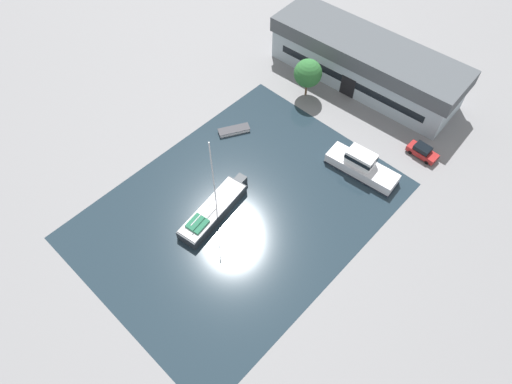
# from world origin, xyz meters

# --- Properties ---
(ground_plane) EXTENTS (440.00, 440.00, 0.00)m
(ground_plane) POSITION_xyz_m (0.00, 0.00, 0.00)
(ground_plane) COLOR slate
(water_canal) EXTENTS (28.49, 37.99, 0.01)m
(water_canal) POSITION_xyz_m (0.00, 0.00, 0.00)
(water_canal) COLOR #1E2D38
(water_canal) RESTS_ON ground
(warehouse_building) EXTENTS (30.31, 10.44, 6.96)m
(warehouse_building) POSITION_xyz_m (-3.35, 30.30, 3.52)
(warehouse_building) COLOR #99A8B2
(warehouse_building) RESTS_ON ground
(quay_tree_near_building) EXTENTS (4.13, 4.13, 6.14)m
(quay_tree_near_building) POSITION_xyz_m (-7.63, 21.89, 4.07)
(quay_tree_near_building) COLOR brown
(quay_tree_near_building) RESTS_ON ground
(parked_car) EXTENTS (4.20, 1.80, 1.68)m
(parked_car) POSITION_xyz_m (11.59, 23.30, 0.83)
(parked_car) COLOR maroon
(parked_car) RESTS_ON ground
(sailboat_moored) EXTENTS (4.30, 11.74, 12.50)m
(sailboat_moored) POSITION_xyz_m (-2.01, -2.58, 0.77)
(sailboat_moored) COLOR #23282D
(sailboat_moored) RESTS_ON water_canal
(motor_cruiser) EXTENTS (9.97, 3.97, 3.40)m
(motor_cruiser) POSITION_xyz_m (7.21, 15.28, 1.22)
(motor_cruiser) COLOR silver
(motor_cruiser) RESTS_ON water_canal
(small_dinghy) EXTENTS (3.46, 4.59, 0.54)m
(small_dinghy) POSITION_xyz_m (-10.08, 8.96, 0.28)
(small_dinghy) COLOR white
(small_dinghy) RESTS_ON water_canal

